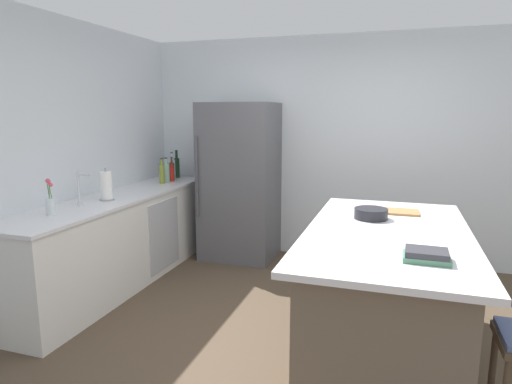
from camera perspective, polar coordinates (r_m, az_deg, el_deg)
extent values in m
plane|color=#4C3D2D|center=(3.48, 6.75, -19.65)|extent=(7.20, 7.20, 0.00)
cube|color=silver|center=(5.26, 11.91, 5.40)|extent=(6.00, 0.10, 2.60)
cube|color=silver|center=(4.25, -27.31, 3.30)|extent=(0.10, 6.00, 2.60)
cube|color=silver|center=(4.70, -17.26, -6.12)|extent=(0.62, 2.80, 0.88)
cube|color=silver|center=(4.60, -17.57, -0.69)|extent=(0.65, 2.83, 0.03)
cube|color=#B2B5BA|center=(4.82, -11.81, -5.46)|extent=(0.01, 0.60, 0.74)
cube|color=brown|center=(3.36, 16.30, -12.75)|extent=(0.94, 1.86, 0.89)
cube|color=silver|center=(3.21, 16.72, -5.11)|extent=(1.10, 2.06, 0.04)
cube|color=#56565B|center=(5.20, -2.13, 1.34)|extent=(0.84, 0.69, 1.84)
cylinder|color=#4C4C51|center=(5.00, -7.67, 1.96)|extent=(0.02, 0.02, 0.92)
cylinder|color=#473828|center=(2.93, 28.26, -20.53)|extent=(0.04, 0.04, 0.58)
cylinder|color=silver|center=(4.27, -21.91, -1.46)|extent=(0.05, 0.05, 0.02)
cylinder|color=silver|center=(4.24, -22.05, 0.53)|extent=(0.02, 0.02, 0.28)
cylinder|color=silver|center=(4.18, -21.53, 2.11)|extent=(0.14, 0.02, 0.02)
cylinder|color=silver|center=(3.94, -25.10, -1.74)|extent=(0.07, 0.07, 0.14)
cylinder|color=#4C7F3D|center=(3.93, -25.30, -0.29)|extent=(0.01, 0.03, 0.23)
sphere|color=#DB4C66|center=(3.91, -25.43, 1.34)|extent=(0.04, 0.04, 0.04)
cylinder|color=#4C7F3D|center=(3.91, -25.24, -0.34)|extent=(0.01, 0.02, 0.23)
sphere|color=#DB4C66|center=(3.90, -25.37, 1.29)|extent=(0.04, 0.04, 0.04)
cylinder|color=#4C7F3D|center=(3.91, -25.02, -0.55)|extent=(0.01, 0.04, 0.19)
sphere|color=#DB4C66|center=(3.90, -25.13, 0.87)|extent=(0.04, 0.04, 0.04)
cylinder|color=gray|center=(4.42, -18.77, -0.91)|extent=(0.14, 0.14, 0.01)
cylinder|color=white|center=(4.40, -18.87, 0.83)|extent=(0.11, 0.11, 0.26)
cylinder|color=gray|center=(4.38, -18.99, 2.76)|extent=(0.02, 0.02, 0.04)
cylinder|color=#19381E|center=(5.69, -10.24, 3.10)|extent=(0.07, 0.07, 0.25)
cylinder|color=#19381E|center=(5.67, -10.30, 4.79)|extent=(0.03, 0.03, 0.09)
cylinder|color=black|center=(5.66, -10.32, 5.30)|extent=(0.03, 0.03, 0.01)
cylinder|color=silver|center=(5.61, -10.82, 2.94)|extent=(0.08, 0.08, 0.24)
cylinder|color=silver|center=(5.59, -10.88, 4.56)|extent=(0.03, 0.03, 0.08)
cylinder|color=black|center=(5.59, -10.90, 5.03)|extent=(0.03, 0.03, 0.01)
cylinder|color=#5B3319|center=(5.50, -10.85, 2.64)|extent=(0.06, 0.06, 0.21)
cylinder|color=#5B3319|center=(5.48, -10.90, 4.05)|extent=(0.02, 0.02, 0.06)
cylinder|color=black|center=(5.48, -10.92, 4.44)|extent=(0.02, 0.02, 0.01)
cylinder|color=red|center=(5.39, -10.86, 2.26)|extent=(0.05, 0.05, 0.17)
cylinder|color=red|center=(5.38, -10.90, 3.43)|extent=(0.03, 0.03, 0.05)
cylinder|color=black|center=(5.37, -10.91, 3.78)|extent=(0.03, 0.03, 0.01)
cylinder|color=#8CB79E|center=(5.33, -11.55, 2.46)|extent=(0.07, 0.07, 0.22)
cylinder|color=#8CB79E|center=(5.32, -11.61, 3.96)|extent=(0.03, 0.03, 0.06)
cylinder|color=black|center=(5.31, -11.62, 4.33)|extent=(0.03, 0.03, 0.01)
cylinder|color=olive|center=(5.24, -12.12, 2.25)|extent=(0.06, 0.06, 0.22)
cylinder|color=olive|center=(5.23, -12.18, 3.81)|extent=(0.03, 0.03, 0.07)
cylinder|color=black|center=(5.22, -12.20, 4.25)|extent=(0.03, 0.03, 0.01)
cube|color=#4C7F60|center=(2.63, 21.23, -8.00)|extent=(0.25, 0.18, 0.03)
cube|color=#2D2D33|center=(2.62, 21.28, -7.33)|extent=(0.23, 0.18, 0.03)
cylinder|color=black|center=(3.49, 14.69, -2.73)|extent=(0.25, 0.25, 0.08)
cube|color=#9E7042|center=(3.76, 17.83, -2.43)|extent=(0.35, 0.23, 0.02)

